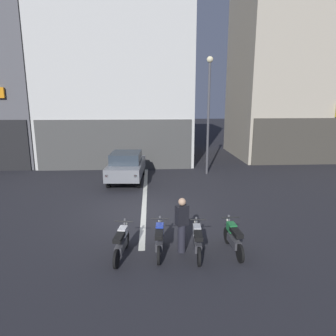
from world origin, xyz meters
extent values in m
plane|color=#232328|center=(0.00, 0.00, 0.00)|extent=(120.00, 120.00, 0.00)
cube|color=silver|center=(0.00, 6.00, 0.00)|extent=(0.20, 18.00, 0.01)
cube|color=silver|center=(-1.98, 12.37, 8.06)|extent=(10.18, 8.91, 16.12)
cube|color=#454543|center=(-1.98, 7.87, 1.60)|extent=(9.77, 0.10, 3.20)
cube|color=#B2A893|center=(11.97, 12.37, 8.59)|extent=(9.92, 7.23, 17.18)
cube|color=#3E3A33|center=(11.97, 8.70, 1.60)|extent=(9.52, 0.10, 3.20)
cylinder|color=black|center=(-1.73, 6.38, 0.32)|extent=(0.22, 0.65, 0.64)
cylinder|color=black|center=(-0.18, 6.29, 0.32)|extent=(0.22, 0.65, 0.64)
cylinder|color=black|center=(-1.88, 3.78, 0.32)|extent=(0.22, 0.65, 0.64)
cylinder|color=black|center=(-0.33, 3.70, 0.32)|extent=(0.22, 0.65, 0.64)
cube|color=slate|center=(-1.03, 5.04, 0.75)|extent=(1.99, 4.19, 0.66)
cube|color=#2D3842|center=(-1.04, 4.89, 1.36)|extent=(1.66, 2.05, 0.56)
cube|color=red|center=(-1.85, 3.06, 0.80)|extent=(0.14, 0.07, 0.12)
cube|color=red|center=(-0.44, 2.98, 0.80)|extent=(0.14, 0.07, 0.12)
cylinder|color=#47474C|center=(3.70, 6.45, 3.22)|extent=(0.14, 0.14, 6.45)
sphere|color=beige|center=(3.70, 6.45, 6.63)|extent=(0.36, 0.36, 0.36)
cylinder|color=black|center=(-0.47, -2.76, 0.26)|extent=(0.15, 0.52, 0.52)
cylinder|color=black|center=(-0.64, -3.90, 0.26)|extent=(0.15, 0.52, 0.52)
cube|color=#38383D|center=(-0.56, -3.38, 0.37)|extent=(0.31, 0.76, 0.22)
cube|color=black|center=(-0.59, -3.54, 0.72)|extent=(0.31, 0.63, 0.12)
cube|color=silver|center=(-0.52, -3.13, 0.70)|extent=(0.27, 0.39, 0.24)
cylinder|color=#4C4C51|center=(-0.49, -2.91, 0.63)|extent=(0.11, 0.25, 0.70)
cylinder|color=black|center=(-0.50, -2.99, 0.95)|extent=(0.55, 0.12, 0.04)
sphere|color=silver|center=(-0.47, -2.79, 0.80)|extent=(0.12, 0.12, 0.12)
cylinder|color=black|center=(0.57, -2.62, 0.26)|extent=(0.11, 0.52, 0.52)
cylinder|color=black|center=(0.49, -3.77, 0.26)|extent=(0.11, 0.52, 0.52)
cube|color=#38383D|center=(0.53, -3.24, 0.37)|extent=(0.25, 0.75, 0.22)
cube|color=black|center=(0.52, -3.40, 0.72)|extent=(0.26, 0.61, 0.12)
cube|color=#233DB7|center=(0.55, -2.99, 0.70)|extent=(0.25, 0.37, 0.24)
cylinder|color=#4C4C51|center=(0.56, -2.77, 0.63)|extent=(0.09, 0.24, 0.70)
cylinder|color=black|center=(0.56, -2.85, 0.95)|extent=(0.55, 0.08, 0.04)
sphere|color=silver|center=(0.57, -2.64, 0.80)|extent=(0.12, 0.12, 0.12)
cylinder|color=black|center=(1.66, -2.76, 0.26)|extent=(0.11, 0.52, 0.52)
cylinder|color=black|center=(1.58, -3.90, 0.26)|extent=(0.11, 0.52, 0.52)
cube|color=#38383D|center=(1.62, -3.38, 0.37)|extent=(0.25, 0.75, 0.22)
cube|color=black|center=(1.61, -3.54, 0.72)|extent=(0.26, 0.61, 0.12)
cube|color=#B2B5BA|center=(1.64, -3.12, 0.70)|extent=(0.24, 0.37, 0.24)
cylinder|color=#4C4C51|center=(1.65, -2.91, 0.63)|extent=(0.09, 0.24, 0.70)
cylinder|color=black|center=(1.65, -2.99, 0.95)|extent=(0.55, 0.07, 0.04)
sphere|color=silver|center=(1.66, -2.78, 0.80)|extent=(0.12, 0.12, 0.12)
cylinder|color=black|center=(2.68, -2.65, 0.26)|extent=(0.10, 0.52, 0.52)
cylinder|color=black|center=(2.75, -3.80, 0.26)|extent=(0.10, 0.52, 0.52)
cube|color=#38383D|center=(2.72, -3.27, 0.37)|extent=(0.25, 0.75, 0.22)
cube|color=black|center=(2.73, -3.43, 0.72)|extent=(0.26, 0.61, 0.12)
cube|color=#1E7238|center=(2.70, -3.02, 0.70)|extent=(0.24, 0.37, 0.24)
cylinder|color=#4C4C51|center=(2.69, -2.80, 0.63)|extent=(0.09, 0.24, 0.70)
cylinder|color=black|center=(2.69, -2.88, 0.95)|extent=(0.55, 0.07, 0.04)
sphere|color=silver|center=(2.68, -2.67, 0.80)|extent=(0.12, 0.12, 0.12)
cylinder|color=#23232D|center=(1.19, -3.11, 0.43)|extent=(0.24, 0.24, 0.86)
cube|color=black|center=(1.19, -3.11, 1.15)|extent=(0.42, 0.35, 0.58)
sphere|color=tan|center=(1.19, -3.11, 1.56)|extent=(0.22, 0.22, 0.22)
camera|label=1|loc=(0.32, -11.31, 4.43)|focal=32.33mm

